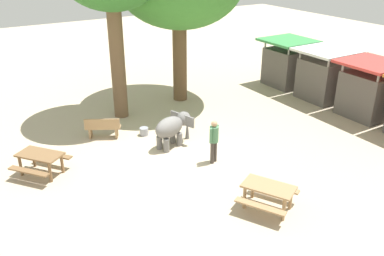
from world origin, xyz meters
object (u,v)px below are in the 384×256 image
(person_handler, at_px, (214,138))
(picnic_table_near, at_px, (40,159))
(picnic_table_far, at_px, (268,192))
(wooden_bench, at_px, (103,127))
(elephant, at_px, (173,127))
(feed_bucket, at_px, (144,131))
(market_stall_green, at_px, (286,65))
(market_stall_white, at_px, (323,77))
(market_stall_red, at_px, (368,92))

(person_handler, distance_m, picnic_table_near, 5.96)
(picnic_table_far, bearing_deg, wooden_bench, -9.72)
(picnic_table_near, bearing_deg, person_handler, 28.32)
(elephant, height_order, person_handler, person_handler)
(picnic_table_near, height_order, picnic_table_far, same)
(wooden_bench, xyz_separation_m, feed_bucket, (0.60, 1.52, -0.31))
(picnic_table_near, relative_size, picnic_table_far, 1.03)
(picnic_table_far, xyz_separation_m, market_stall_green, (-8.37, 8.54, 0.55))
(feed_bucket, bearing_deg, picnic_table_far, 8.06)
(market_stall_white, bearing_deg, person_handler, -72.65)
(wooden_bench, bearing_deg, picnic_table_far, -41.65)
(elephant, relative_size, market_stall_green, 0.71)
(feed_bucket, bearing_deg, market_stall_white, 85.32)
(picnic_table_near, relative_size, market_stall_green, 0.83)
(picnic_table_far, distance_m, market_stall_green, 11.97)
(market_stall_white, bearing_deg, wooden_bench, -97.15)
(market_stall_white, relative_size, feed_bucket, 7.00)
(market_stall_red, relative_size, feed_bucket, 7.00)
(wooden_bench, relative_size, market_stall_red, 0.56)
(wooden_bench, distance_m, feed_bucket, 1.66)
(wooden_bench, bearing_deg, market_stall_green, 35.81)
(picnic_table_far, height_order, feed_bucket, picnic_table_far)
(elephant, relative_size, person_handler, 1.11)
(elephant, xyz_separation_m, wooden_bench, (-2.05, -2.07, -0.32))
(elephant, distance_m, wooden_bench, 2.94)
(feed_bucket, bearing_deg, person_handler, 18.92)
(market_stall_red, bearing_deg, elephant, -102.19)
(elephant, distance_m, market_stall_green, 9.50)
(person_handler, xyz_separation_m, wooden_bench, (-3.97, -2.67, -0.48))
(elephant, xyz_separation_m, picnic_table_near, (-0.45, -4.86, -0.20))
(person_handler, distance_m, market_stall_white, 8.71)
(elephant, bearing_deg, feed_bucket, 93.77)
(person_handler, relative_size, market_stall_green, 0.64)
(feed_bucket, bearing_deg, market_stall_red, 70.37)
(picnic_table_far, relative_size, market_stall_white, 0.80)
(person_handler, distance_m, market_stall_green, 9.80)
(picnic_table_near, bearing_deg, market_stall_red, 41.99)
(picnic_table_far, distance_m, market_stall_white, 10.32)
(picnic_table_near, bearing_deg, picnic_table_far, 5.12)
(elephant, bearing_deg, wooden_bench, 118.12)
(wooden_bench, distance_m, picnic_table_far, 7.55)
(picnic_table_far, relative_size, feed_bucket, 5.63)
(market_stall_green, xyz_separation_m, market_stall_white, (2.60, 0.00, 0.00))
(person_handler, bearing_deg, market_stall_red, -112.67)
(picnic_table_far, height_order, market_stall_green, market_stall_green)
(wooden_bench, xyz_separation_m, market_stall_white, (1.38, 10.98, 0.67))
(elephant, relative_size, wooden_bench, 1.27)
(market_stall_green, bearing_deg, feed_bucket, -79.08)
(elephant, relative_size, feed_bucket, 4.98)
(picnic_table_near, distance_m, market_stall_green, 14.06)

